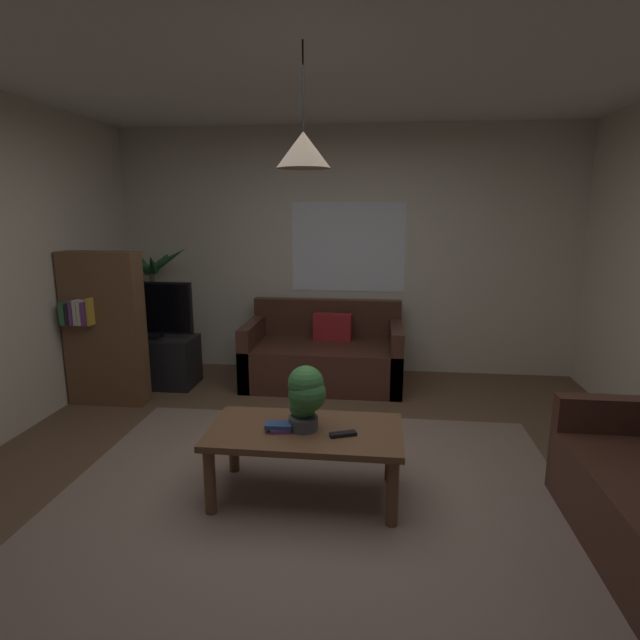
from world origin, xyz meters
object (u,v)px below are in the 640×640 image
Objects in this scene: book_on_table_0 at (281,429)px; remote_on_table_0 at (343,434)px; book_on_table_1 at (279,425)px; tv_stand at (152,361)px; potted_palm_corner at (155,317)px; coffee_table at (305,439)px; tv at (147,309)px; bookshelf_corner at (104,328)px; pendant_lamp at (303,150)px; potted_plant_on_table at (306,395)px; couch_under_window at (324,357)px.

remote_on_table_0 is at bearing -4.60° from book_on_table_0.
book_on_table_1 is 0.39m from remote_on_table_0.
tv_stand is (-1.71, 1.93, -0.21)m from book_on_table_0.
coffee_table is at bearing -49.95° from potted_palm_corner.
book_on_table_1 is at bearing -147.76° from book_on_table_0.
book_on_table_1 is 0.17× the size of tv.
bookshelf_corner is 2.81m from pendant_lamp.
book_on_table_0 is at bearing -163.93° from coffee_table.
book_on_table_1 is (-0.01, -0.01, 0.02)m from book_on_table_0.
coffee_table is 2.48m from bookshelf_corner.
book_on_table_1 is 0.25m from potted_plant_on_table.
coffee_table is 3.15m from potted_palm_corner.
coffee_table is at bearing -45.24° from tv.
potted_plant_on_table is (0.16, 0.05, 0.18)m from book_on_table_1.
potted_palm_corner reaches higher than book_on_table_1.
tv_stand is 3.21m from pendant_lamp.
tv_stand is 0.64× the size of potted_palm_corner.
book_on_table_1 reaches higher than coffee_table.
potted_palm_corner is at bearing 130.05° from coffee_table.
tv is 1.42× the size of pendant_lamp.
bookshelf_corner is 2.17× the size of pendant_lamp.
couch_under_window is at bearing 22.00° from bookshelf_corner.
potted_plant_on_table is at bearing 18.34° from book_on_table_1.
tv is at bearing 131.58° from book_on_table_1.
bookshelf_corner reaches higher than book_on_table_1.
potted_plant_on_table reaches higher than coffee_table.
book_on_table_0 is at bearing -48.16° from tv.
bookshelf_corner reaches higher than tv_stand.
book_on_table_1 is at bearing -48.74° from tv_stand.
potted_palm_corner is at bearing 127.31° from book_on_table_1.
potted_plant_on_table reaches higher than book_on_table_1.
coffee_table is 1.83× the size of pendant_lamp.
tv reaches higher than book_on_table_1.
tv is (-1.85, 1.87, 0.41)m from coffee_table.
tv_stand is at bearing 131.26° from book_on_table_1.
potted_plant_on_table is at bearing -129.85° from remote_on_table_0.
book_on_table_0 is 0.14× the size of tv.
pendant_lamp is (2.04, -1.37, 1.37)m from bookshelf_corner.
potted_palm_corner is at bearing 127.53° from book_on_table_0.
remote_on_table_0 is 3.36m from potted_palm_corner.
coffee_table is 1.28× the size of tv.
coffee_table is at bearing -45.57° from tv_stand.
potted_plant_on_table is at bearing -33.73° from bookshelf_corner.
book_on_table_1 reaches higher than book_on_table_0.
book_on_table_1 is (-0.04, -2.19, 0.21)m from couch_under_window.
remote_on_table_0 is (0.39, -0.02, -0.03)m from book_on_table_1.
remote_on_table_0 is 2.70m from bookshelf_corner.
pendant_lamp reaches higher than potted_plant_on_table.
remote_on_table_0 is 0.40× the size of potted_plant_on_table.
pendant_lamp reaches higher than bookshelf_corner.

